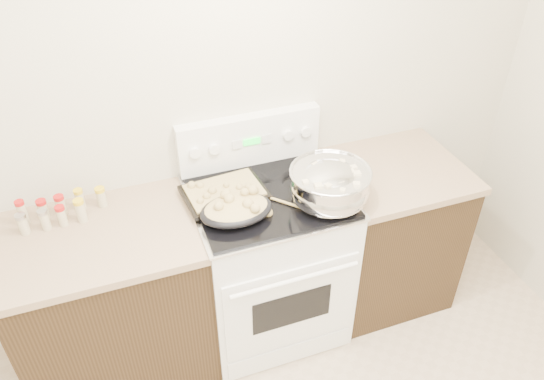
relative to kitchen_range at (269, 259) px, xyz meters
name	(u,v)px	position (x,y,z in m)	size (l,w,h in m)	color
room_shell	(346,339)	(-0.35, -1.42, 1.21)	(4.10, 3.60, 2.75)	beige
counter_left	(115,301)	(-0.83, 0.01, -0.03)	(0.93, 0.67, 0.92)	black
counter_right	(385,232)	(0.73, 0.01, -0.03)	(0.73, 0.67, 0.92)	black
kitchen_range	(269,259)	(0.00, 0.00, 0.00)	(0.78, 0.73, 1.22)	white
mixing_bowl	(330,186)	(0.26, -0.16, 0.54)	(0.44, 0.44, 0.23)	silver
roasting_pan	(236,209)	(-0.20, -0.12, 0.50)	(0.35, 0.24, 0.11)	black
baking_sheet	(224,191)	(-0.21, 0.06, 0.47)	(0.42, 0.31, 0.06)	black
wooden_spoon	(272,207)	(-0.03, -0.13, 0.46)	(0.21, 0.22, 0.04)	tan
blue_ladle	(325,191)	(0.25, -0.12, 0.48)	(0.09, 0.26, 0.09)	#9ED1EB
spice_jars	(58,210)	(-0.98, 0.17, 0.49)	(0.40, 0.14, 0.13)	#BFB28C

